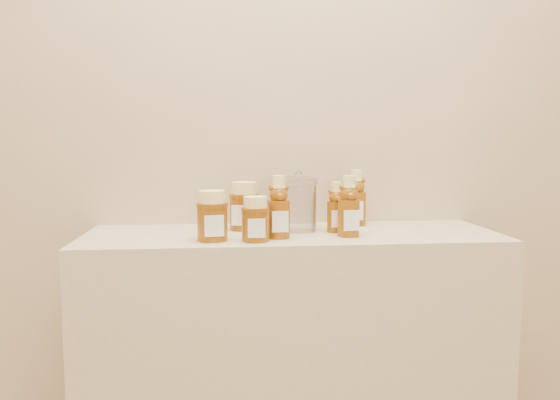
{
  "coord_description": "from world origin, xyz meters",
  "views": [
    {
      "loc": [
        -0.19,
        -0.01,
        1.17
      ],
      "look_at": [
        -0.04,
        1.52,
        1.0
      ],
      "focal_mm": 35.0,
      "sensor_mm": 36.0,
      "label": 1
    }
  ],
  "objects_px": {
    "bear_bottle_back_left": "(283,199)",
    "honey_jar_left": "(212,216)",
    "display_table": "(292,380)",
    "glass_canister": "(298,202)",
    "bear_bottle_front_left": "(279,203)"
  },
  "relations": [
    {
      "from": "bear_bottle_back_left",
      "to": "honey_jar_left",
      "type": "distance_m",
      "value": 0.31
    },
    {
      "from": "honey_jar_left",
      "to": "display_table",
      "type": "bearing_deg",
      "value": 15.12
    },
    {
      "from": "glass_canister",
      "to": "bear_bottle_front_left",
      "type": "bearing_deg",
      "value": -122.1
    },
    {
      "from": "display_table",
      "to": "honey_jar_left",
      "type": "xyz_separation_m",
      "value": [
        -0.23,
        -0.1,
        0.52
      ]
    },
    {
      "from": "bear_bottle_back_left",
      "to": "bear_bottle_front_left",
      "type": "relative_size",
      "value": 0.89
    },
    {
      "from": "bear_bottle_back_left",
      "to": "honey_jar_left",
      "type": "height_order",
      "value": "bear_bottle_back_left"
    },
    {
      "from": "bear_bottle_back_left",
      "to": "bear_bottle_front_left",
      "type": "distance_m",
      "value": 0.2
    },
    {
      "from": "honey_jar_left",
      "to": "bear_bottle_front_left",
      "type": "bearing_deg",
      "value": -1.87
    },
    {
      "from": "honey_jar_left",
      "to": "glass_canister",
      "type": "distance_m",
      "value": 0.28
    },
    {
      "from": "bear_bottle_front_left",
      "to": "honey_jar_left",
      "type": "xyz_separation_m",
      "value": [
        -0.18,
        -0.02,
        -0.03
      ]
    },
    {
      "from": "bear_bottle_front_left",
      "to": "glass_canister",
      "type": "distance_m",
      "value": 0.13
    },
    {
      "from": "display_table",
      "to": "glass_canister",
      "type": "height_order",
      "value": "glass_canister"
    },
    {
      "from": "display_table",
      "to": "bear_bottle_front_left",
      "type": "xyz_separation_m",
      "value": [
        -0.05,
        -0.08,
        0.55
      ]
    },
    {
      "from": "bear_bottle_back_left",
      "to": "glass_canister",
      "type": "xyz_separation_m",
      "value": [
        0.04,
        -0.09,
        0.0
      ]
    },
    {
      "from": "bear_bottle_back_left",
      "to": "glass_canister",
      "type": "bearing_deg",
      "value": -57.33
    }
  ]
}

